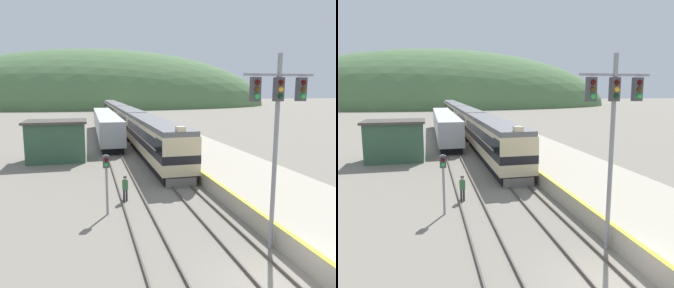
{
  "view_description": "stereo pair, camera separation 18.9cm",
  "coord_description": "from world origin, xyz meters",
  "views": [
    {
      "loc": [
        -6.65,
        -10.0,
        7.24
      ],
      "look_at": [
        0.24,
        18.03,
        2.5
      ],
      "focal_mm": 35.0,
      "sensor_mm": 36.0,
      "label": 1
    },
    {
      "loc": [
        -6.47,
        -10.04,
        7.24
      ],
      "look_at": [
        0.24,
        18.03,
        2.5
      ],
      "focal_mm": 35.0,
      "sensor_mm": 36.0,
      "label": 2
    }
  ],
  "objects": [
    {
      "name": "ground_plane",
      "position": [
        0.0,
        0.0,
        0.0
      ],
      "size": [
        500.0,
        500.0,
        0.0
      ],
      "primitive_type": "plane",
      "color": "gray"
    },
    {
      "name": "track_main",
      "position": [
        0.0,
        70.0,
        0.08
      ],
      "size": [
        1.52,
        180.0,
        0.16
      ],
      "color": "#4C443D",
      "rests_on": "ground"
    },
    {
      "name": "track_siding",
      "position": [
        -3.97,
        70.0,
        0.08
      ],
      "size": [
        1.52,
        180.0,
        0.16
      ],
      "color": "#4C443D",
      "rests_on": "ground"
    },
    {
      "name": "platform",
      "position": [
        5.14,
        50.0,
        0.54
      ],
      "size": [
        7.08,
        140.0,
        1.08
      ],
      "color": "#B2A893",
      "rests_on": "ground"
    },
    {
      "name": "distant_hills",
      "position": [
        0.0,
        142.44,
        0.0
      ],
      "size": [
        156.27,
        70.32,
        50.17
      ],
      "color": "#517547",
      "rests_on": "ground"
    },
    {
      "name": "station_shed",
      "position": [
        -9.86,
        25.22,
        2.12
      ],
      "size": [
        6.16,
        4.57,
        4.19
      ],
      "color": "#385B42",
      "rests_on": "ground"
    },
    {
      "name": "express_train_lead_car",
      "position": [
        0.0,
        23.09,
        2.32
      ],
      "size": [
        3.03,
        21.22,
        4.6
      ],
      "color": "black",
      "rests_on": "ground"
    },
    {
      "name": "carriage_second",
      "position": [
        0.0,
        44.57,
        2.31
      ],
      "size": [
        3.02,
        19.5,
        4.24
      ],
      "color": "black",
      "rests_on": "ground"
    },
    {
      "name": "carriage_third",
      "position": [
        0.0,
        64.95,
        2.31
      ],
      "size": [
        3.02,
        19.5,
        4.24
      ],
      "color": "black",
      "rests_on": "ground"
    },
    {
      "name": "carriage_fourth",
      "position": [
        0.0,
        85.33,
        2.31
      ],
      "size": [
        3.02,
        19.5,
        4.24
      ],
      "color": "black",
      "rests_on": "ground"
    },
    {
      "name": "siding_train",
      "position": [
        -3.97,
        41.64,
        1.95
      ],
      "size": [
        2.9,
        30.88,
        3.77
      ],
      "color": "black",
      "rests_on": "ground"
    },
    {
      "name": "signal_mast_main",
      "position": [
        1.35,
        2.65,
        6.07
      ],
      "size": [
        3.3,
        0.42,
        8.79
      ],
      "color": "gray",
      "rests_on": "ground"
    },
    {
      "name": "signal_post_siding",
      "position": [
        -5.73,
        8.69,
        2.59
      ],
      "size": [
        0.36,
        0.42,
        3.6
      ],
      "color": "gray",
      "rests_on": "ground"
    },
    {
      "name": "track_worker",
      "position": [
        -4.44,
        10.83,
        0.96
      ],
      "size": [
        0.36,
        0.23,
        1.69
      ],
      "color": "#2D2D33",
      "rests_on": "ground"
    }
  ]
}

